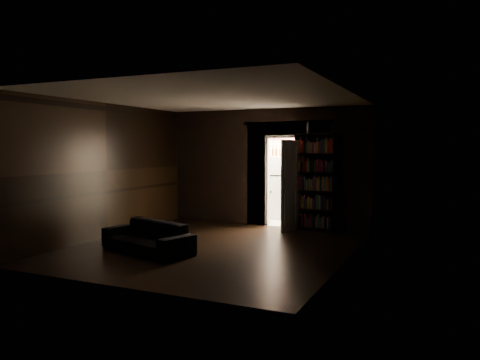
# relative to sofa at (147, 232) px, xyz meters

# --- Properties ---
(ground) EXTENTS (5.50, 5.50, 0.00)m
(ground) POSITION_rel_sofa_xyz_m (0.90, 0.83, -0.36)
(ground) COLOR black
(ground) RESTS_ON ground
(room_walls) EXTENTS (5.02, 5.61, 2.84)m
(room_walls) POSITION_rel_sofa_xyz_m (0.89, 1.90, 1.33)
(room_walls) COLOR black
(room_walls) RESTS_ON ground
(kitchen_alcove) EXTENTS (2.20, 1.80, 2.60)m
(kitchen_alcove) POSITION_rel_sofa_xyz_m (1.40, 4.70, 0.85)
(kitchen_alcove) COLOR #B2AB9B
(kitchen_alcove) RESTS_ON ground
(sofa) EXTENTS (2.01, 1.32, 0.71)m
(sofa) POSITION_rel_sofa_xyz_m (0.00, 0.00, 0.00)
(sofa) COLOR black
(sofa) RESTS_ON ground
(bookshelf) EXTENTS (0.94, 0.46, 2.20)m
(bookshelf) POSITION_rel_sofa_xyz_m (2.15, 3.42, 0.74)
(bookshelf) COLOR black
(bookshelf) RESTS_ON ground
(refrigerator) EXTENTS (0.94, 0.91, 1.65)m
(refrigerator) POSITION_rel_sofa_xyz_m (0.80, 4.87, 0.47)
(refrigerator) COLOR white
(refrigerator) RESTS_ON ground
(door) EXTENTS (0.35, 0.81, 2.05)m
(door) POSITION_rel_sofa_xyz_m (1.72, 3.16, 0.67)
(door) COLOR white
(door) RESTS_ON ground
(figurine) EXTENTS (0.10, 0.10, 0.28)m
(figurine) POSITION_rel_sofa_xyz_m (1.94, 3.49, 1.98)
(figurine) COLOR white
(figurine) RESTS_ON bookshelf
(bottles) EXTENTS (0.65, 0.17, 0.26)m
(bottles) POSITION_rel_sofa_xyz_m (0.86, 4.79, 1.42)
(bottles) COLOR black
(bottles) RESTS_ON refrigerator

